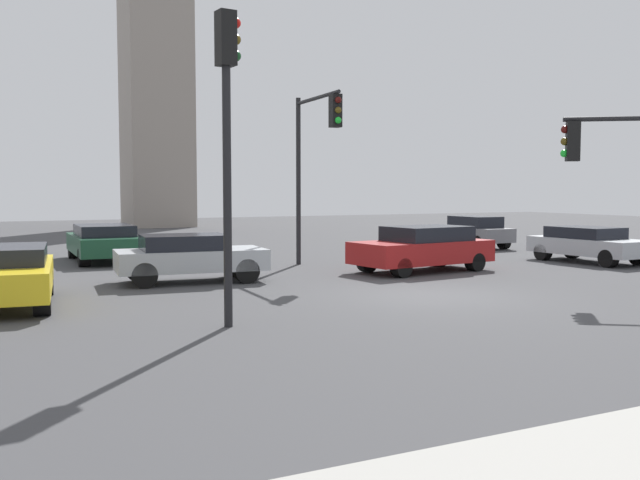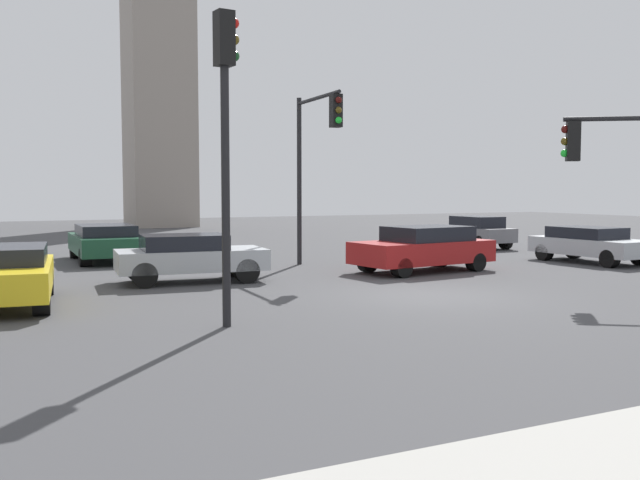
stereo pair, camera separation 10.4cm
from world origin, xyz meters
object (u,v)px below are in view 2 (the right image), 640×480
Objects in this scene: car_0 at (6,274)px; car_6 at (190,256)px; traffic_light_2 at (226,111)px; car_5 at (590,243)px; traffic_light_0 at (623,162)px; car_1 at (423,248)px; traffic_light_1 at (316,143)px; car_4 at (475,231)px; car_2 at (105,241)px.

car_6 reaches higher than car_0.
car_5 is (15.35, 5.50, -3.37)m from traffic_light_2.
car_1 is at bearing -36.76° from traffic_light_0.
traffic_light_0 is at bearing 32.16° from traffic_light_1.
car_4 is at bearing 27.39° from car_6.
car_5 is (6.88, -0.33, -0.07)m from car_1.
traffic_light_2 reaches higher than car_2.
traffic_light_0 reaches higher than car_4.
car_0 is 0.96× the size of car_2.
traffic_light_1 is 11.46m from car_4.
car_0 is at bearing 112.26° from car_4.
traffic_light_0 is at bearing -6.41° from traffic_light_2.
car_2 is (3.64, 9.12, 0.00)m from car_0.
car_0 is (-3.65, 4.46, -3.33)m from traffic_light_2.
car_2 is at bearing -17.17° from traffic_light_0.
traffic_light_1 is at bearing 117.75° from car_0.
traffic_light_2 is 1.38× the size of car_5.
car_1 is 0.98× the size of car_2.
car_2 is 15.86m from car_4.
car_1 is (8.48, 5.83, -3.29)m from traffic_light_2.
car_2 is at bearing -130.65° from traffic_light_1.
traffic_light_2 reaches higher than traffic_light_0.
car_1 is 6.88m from car_5.
car_6 is at bearing -12.83° from car_1.
car_2 is (-0.01, 13.58, -3.32)m from traffic_light_2.
car_4 is at bearing -144.66° from car_1.
car_1 is 7.38m from car_6.
car_0 reaches higher than car_5.
car_5 is (-0.46, -6.98, -0.06)m from car_4.
car_1 reaches higher than car_5.
traffic_light_0 reaches higher than car_5.
car_6 is (-14.22, 1.10, 0.05)m from car_5.
car_1 is 1.20× the size of car_4.
car_1 is (2.70, -2.24, -3.33)m from traffic_light_1.
traffic_light_2 reaches higher than car_4.
traffic_light_1 is 9.93m from traffic_light_2.
car_0 is at bearing 123.46° from traffic_light_2.
car_0 is at bearing -0.39° from car_1.
traffic_light_2 is 1.50× the size of car_4.
traffic_light_2 is at bearing -178.45° from car_2.
car_2 is at bearing 165.04° from car_0.
car_1 is at bearing 53.24° from traffic_light_1.
car_6 is (-7.34, 0.77, -0.03)m from car_1.
traffic_light_0 is 11.68m from car_6.
car_4 is at bearing -92.46° from car_2.
car_0 is 9.82m from car_2.
traffic_light_2 is 6.65m from car_0.
car_6 reaches higher than car_5.
car_0 is 0.98× the size of car_1.
car_6 is at bearing 120.90° from car_0.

